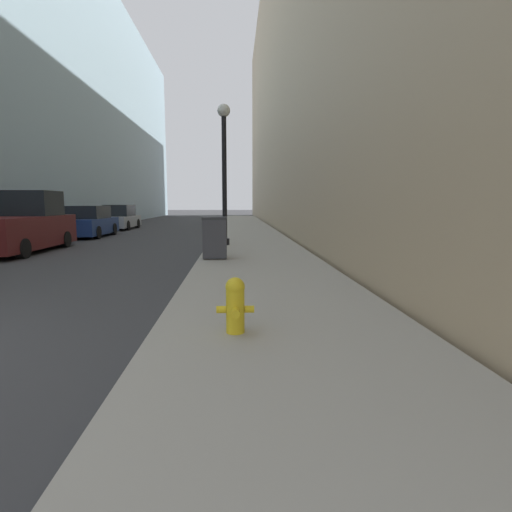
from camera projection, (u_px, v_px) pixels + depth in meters
sidewalk_right at (248, 234)px, 21.65m from camera, size 3.57×60.00×0.14m
building_left_glass at (3, 86)px, 27.44m from camera, size 12.00×60.00×19.46m
building_right_stone at (354, 75)px, 28.56m from camera, size 12.00×60.00×21.73m
fire_hydrant at (235, 304)px, 4.97m from camera, size 0.47×0.36×0.70m
trash_bin at (215, 237)px, 11.67m from camera, size 0.70×0.67×1.22m
lamppost at (224, 162)px, 15.11m from camera, size 0.48×0.48×5.28m
pickup_truck at (20, 227)px, 14.37m from camera, size 2.16×5.20×2.22m
parked_sedan_near at (89, 223)px, 20.83m from camera, size 1.87×4.40×1.62m
parked_sedan_far at (120, 218)px, 27.02m from camera, size 1.87×4.53×1.64m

